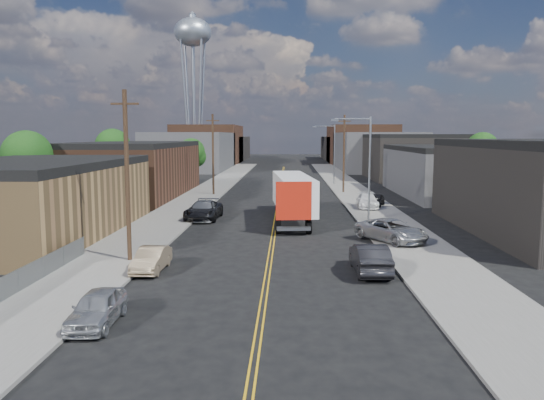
# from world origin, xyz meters

# --- Properties ---
(ground) EXTENTS (260.00, 260.00, 0.00)m
(ground) POSITION_xyz_m (0.00, 60.00, 0.00)
(ground) COLOR black
(ground) RESTS_ON ground
(centerline) EXTENTS (0.32, 120.00, 0.01)m
(centerline) POSITION_xyz_m (0.00, 45.00, 0.01)
(centerline) COLOR gold
(centerline) RESTS_ON ground
(sidewalk_left) EXTENTS (5.00, 140.00, 0.15)m
(sidewalk_left) POSITION_xyz_m (-9.50, 45.00, 0.07)
(sidewalk_left) COLOR slate
(sidewalk_left) RESTS_ON ground
(sidewalk_right) EXTENTS (5.00, 140.00, 0.15)m
(sidewalk_right) POSITION_xyz_m (9.50, 45.00, 0.07)
(sidewalk_right) COLOR slate
(sidewalk_right) RESTS_ON ground
(warehouse_tan) EXTENTS (12.00, 22.00, 5.60)m
(warehouse_tan) POSITION_xyz_m (-18.00, 18.00, 2.80)
(warehouse_tan) COLOR olive
(warehouse_tan) RESTS_ON ground
(warehouse_brown) EXTENTS (12.00, 26.00, 6.60)m
(warehouse_brown) POSITION_xyz_m (-18.00, 44.00, 3.30)
(warehouse_brown) COLOR #482B1D
(warehouse_brown) RESTS_ON ground
(industrial_right_b) EXTENTS (14.00, 24.00, 6.10)m
(industrial_right_b) POSITION_xyz_m (22.00, 46.00, 3.05)
(industrial_right_b) COLOR #313134
(industrial_right_b) RESTS_ON ground
(industrial_right_c) EXTENTS (14.00, 22.00, 7.60)m
(industrial_right_c) POSITION_xyz_m (22.00, 72.00, 3.80)
(industrial_right_c) COLOR black
(industrial_right_c) RESTS_ON ground
(skyline_left_a) EXTENTS (16.00, 30.00, 8.00)m
(skyline_left_a) POSITION_xyz_m (-20.00, 95.00, 4.00)
(skyline_left_a) COLOR #313134
(skyline_left_a) RESTS_ON ground
(skyline_right_a) EXTENTS (16.00, 30.00, 8.00)m
(skyline_right_a) POSITION_xyz_m (20.00, 95.00, 4.00)
(skyline_right_a) COLOR #313134
(skyline_right_a) RESTS_ON ground
(skyline_left_b) EXTENTS (16.00, 26.00, 10.00)m
(skyline_left_b) POSITION_xyz_m (-20.00, 120.00, 5.00)
(skyline_left_b) COLOR #482B1D
(skyline_left_b) RESTS_ON ground
(skyline_right_b) EXTENTS (16.00, 26.00, 10.00)m
(skyline_right_b) POSITION_xyz_m (20.00, 120.00, 5.00)
(skyline_right_b) COLOR #482B1D
(skyline_right_b) RESTS_ON ground
(skyline_left_c) EXTENTS (16.00, 40.00, 7.00)m
(skyline_left_c) POSITION_xyz_m (-20.00, 140.00, 3.50)
(skyline_left_c) COLOR black
(skyline_left_c) RESTS_ON ground
(skyline_right_c) EXTENTS (16.00, 40.00, 7.00)m
(skyline_right_c) POSITION_xyz_m (20.00, 140.00, 3.50)
(skyline_right_c) COLOR black
(skyline_right_c) RESTS_ON ground
(water_tower) EXTENTS (9.00, 9.00, 36.90)m
(water_tower) POSITION_xyz_m (-22.00, 110.00, 30.65)
(water_tower) COLOR gray
(water_tower) RESTS_ON ground
(streetlight_near) EXTENTS (3.39, 0.25, 9.00)m
(streetlight_near) POSITION_xyz_m (7.60, 25.00, 5.33)
(streetlight_near) COLOR gray
(streetlight_near) RESTS_ON ground
(streetlight_far) EXTENTS (3.39, 0.25, 9.00)m
(streetlight_far) POSITION_xyz_m (7.60, 60.00, 5.33)
(streetlight_far) COLOR gray
(streetlight_far) RESTS_ON ground
(utility_pole_left_near) EXTENTS (1.60, 0.26, 10.00)m
(utility_pole_left_near) POSITION_xyz_m (-8.20, 10.00, 5.14)
(utility_pole_left_near) COLOR black
(utility_pole_left_near) RESTS_ON ground
(utility_pole_left_far) EXTENTS (1.60, 0.26, 10.00)m
(utility_pole_left_far) POSITION_xyz_m (-8.20, 45.00, 5.14)
(utility_pole_left_far) COLOR black
(utility_pole_left_far) RESTS_ON ground
(utility_pole_right) EXTENTS (1.60, 0.26, 10.00)m
(utility_pole_right) POSITION_xyz_m (8.20, 48.00, 5.14)
(utility_pole_right) COLOR black
(utility_pole_right) RESTS_ON ground
(chainlink_fence) EXTENTS (0.05, 16.00, 1.22)m
(chainlink_fence) POSITION_xyz_m (-11.50, 3.50, 0.66)
(chainlink_fence) COLOR slate
(chainlink_fence) RESTS_ON ground
(tree_left_near) EXTENTS (4.85, 4.76, 7.91)m
(tree_left_near) POSITION_xyz_m (-23.94, 30.00, 5.18)
(tree_left_near) COLOR black
(tree_left_near) RESTS_ON ground
(tree_left_mid) EXTENTS (5.10, 5.04, 8.37)m
(tree_left_mid) POSITION_xyz_m (-23.94, 55.00, 5.48)
(tree_left_mid) COLOR black
(tree_left_mid) RESTS_ON ground
(tree_left_far) EXTENTS (4.35, 4.20, 6.97)m
(tree_left_far) POSITION_xyz_m (-13.94, 62.00, 4.57)
(tree_left_far) COLOR black
(tree_left_far) RESTS_ON ground
(tree_right_far) EXTENTS (4.85, 4.76, 7.91)m
(tree_right_far) POSITION_xyz_m (30.06, 60.00, 5.18)
(tree_right_far) COLOR black
(tree_right_far) RESTS_ON ground
(semi_truck) EXTENTS (3.80, 15.67, 4.04)m
(semi_truck) POSITION_xyz_m (1.50, 26.12, 2.30)
(semi_truck) COLOR silver
(semi_truck) RESTS_ON ground
(car_left_a) EXTENTS (1.68, 4.03, 1.36)m
(car_left_a) POSITION_xyz_m (-6.40, -0.30, 0.68)
(car_left_a) COLOR #B4B7B9
(car_left_a) RESTS_ON ground
(car_left_b) EXTENTS (1.46, 4.01, 1.31)m
(car_left_b) POSITION_xyz_m (-6.40, 8.00, 0.66)
(car_left_b) COLOR #937E60
(car_left_b) RESTS_ON ground
(car_left_c) EXTENTS (2.91, 5.98, 1.64)m
(car_left_c) POSITION_xyz_m (-6.40, 26.00, 0.82)
(car_left_c) COLOR black
(car_left_c) RESTS_ON ground
(car_left_d) EXTENTS (2.41, 5.71, 1.64)m
(car_left_d) POSITION_xyz_m (-6.40, 26.00, 0.82)
(car_left_d) COLOR gray
(car_left_d) RESTS_ON ground
(car_right_oncoming) EXTENTS (1.77, 4.95, 1.62)m
(car_right_oncoming) POSITION_xyz_m (5.53, 8.00, 0.81)
(car_right_oncoming) COLOR black
(car_right_oncoming) RESTS_ON ground
(car_right_lot_a) EXTENTS (5.13, 5.98, 1.53)m
(car_right_lot_a) POSITION_xyz_m (8.23, 16.00, 0.91)
(car_right_lot_a) COLOR #A0A2A5
(car_right_lot_a) RESTS_ON sidewalk_right
(car_right_lot_b) EXTENTS (2.17, 4.90, 1.40)m
(car_right_lot_b) POSITION_xyz_m (9.10, 33.20, 0.85)
(car_right_lot_b) COLOR silver
(car_right_lot_b) RESTS_ON sidewalk_right
(car_right_lot_c) EXTENTS (2.68, 4.09, 1.29)m
(car_right_lot_c) POSITION_xyz_m (10.10, 34.37, 0.80)
(car_right_lot_c) COLOR black
(car_right_lot_c) RESTS_ON sidewalk_right
(car_ahead_truck) EXTENTS (2.60, 5.06, 1.37)m
(car_ahead_truck) POSITION_xyz_m (2.16, 52.63, 0.68)
(car_ahead_truck) COLOR black
(car_ahead_truck) RESTS_ON ground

